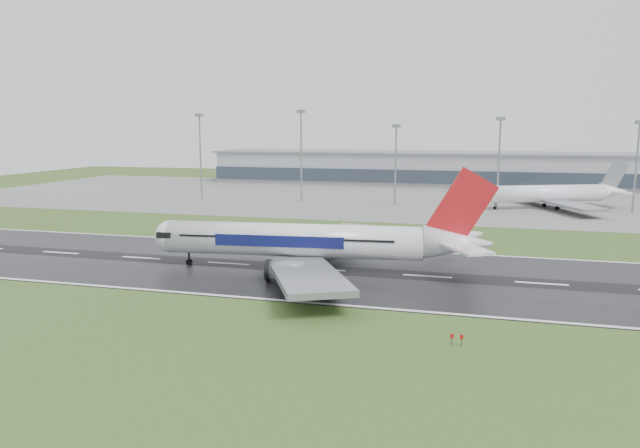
% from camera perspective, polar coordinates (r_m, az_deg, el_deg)
% --- Properties ---
extents(ground, '(520.00, 520.00, 0.00)m').
position_cam_1_polar(ground, '(111.48, 10.35, -5.04)').
color(ground, '#314F1D').
rests_on(ground, ground).
extents(runway, '(400.00, 45.00, 0.10)m').
position_cam_1_polar(runway, '(111.47, 10.36, -5.01)').
color(runway, black).
rests_on(runway, ground).
extents(apron, '(400.00, 130.00, 0.08)m').
position_cam_1_polar(apron, '(234.50, 12.96, 2.38)').
color(apron, slate).
rests_on(apron, ground).
extents(terminal, '(240.00, 36.00, 15.00)m').
position_cam_1_polar(terminal, '(293.55, 13.49, 5.17)').
color(terminal, '#90939A').
rests_on(terminal, ground).
extents(main_airliner, '(71.56, 68.78, 19.34)m').
position_cam_1_polar(main_airliner, '(112.73, -0.34, 0.35)').
color(main_airliner, silver).
rests_on(main_airliner, runway).
extents(parked_airliner, '(72.24, 70.27, 16.41)m').
position_cam_1_polar(parked_airliner, '(215.55, 21.43, 3.59)').
color(parked_airliner, white).
rests_on(parked_airliner, apron).
extents(floodmast_0, '(0.64, 0.64, 31.54)m').
position_cam_1_polar(floodmast_0, '(232.54, -11.49, 6.27)').
color(floodmast_0, gray).
rests_on(floodmast_0, ground).
extents(floodmast_1, '(0.64, 0.64, 32.57)m').
position_cam_1_polar(floodmast_1, '(217.45, -1.83, 6.39)').
color(floodmast_1, gray).
rests_on(floodmast_1, ground).
extents(floodmast_2, '(0.64, 0.64, 27.34)m').
position_cam_1_polar(floodmast_2, '(210.15, 7.32, 5.50)').
color(floodmast_2, gray).
rests_on(floodmast_2, ground).
extents(floodmast_3, '(0.64, 0.64, 29.71)m').
position_cam_1_polar(floodmast_3, '(208.22, 16.90, 5.47)').
color(floodmast_3, gray).
rests_on(floodmast_3, ground).
extents(floodmast_4, '(0.64, 0.64, 28.50)m').
position_cam_1_polar(floodmast_4, '(213.71, 28.27, 4.69)').
color(floodmast_4, gray).
rests_on(floodmast_4, ground).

